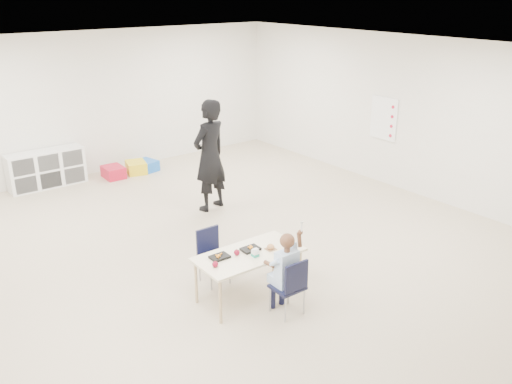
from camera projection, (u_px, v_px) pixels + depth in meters
room at (228, 157)px, 7.35m from camera, size 9.00×9.02×2.80m
table at (249, 275)px, 6.55m from camera, size 1.31×0.68×0.59m
chair_near at (287, 286)px, 6.21m from camera, size 0.35×0.33×0.71m
chair_far at (214, 257)px, 6.86m from camera, size 0.35×0.33×0.71m
child at (288, 270)px, 6.14m from camera, size 0.49×0.49×1.12m
lunch_tray_near at (250, 249)px, 6.52m from camera, size 0.22×0.16×0.03m
lunch_tray_far at (220, 257)px, 6.33m from camera, size 0.22×0.16×0.03m
milk_carton at (255, 253)px, 6.35m from camera, size 0.07×0.07×0.10m
bread_roll at (271, 247)px, 6.54m from camera, size 0.09×0.09×0.07m
apple_near at (237, 252)px, 6.39m from camera, size 0.07×0.07×0.07m
apple_far at (215, 264)px, 6.12m from camera, size 0.07×0.07×0.07m
cubby_shelf at (46, 169)px, 10.19m from camera, size 1.40×0.40×0.70m
rules_poster at (384, 118)px, 10.14m from camera, size 0.02×0.60×0.80m
adult at (210, 156)px, 8.97m from camera, size 0.78×0.61×1.88m
bin_red at (113, 172)px, 10.74m from camera, size 0.38×0.48×0.23m
bin_yellow at (136, 167)px, 11.02m from camera, size 0.48×0.55×0.23m
bin_blue at (147, 165)px, 11.16m from camera, size 0.43×0.51×0.22m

